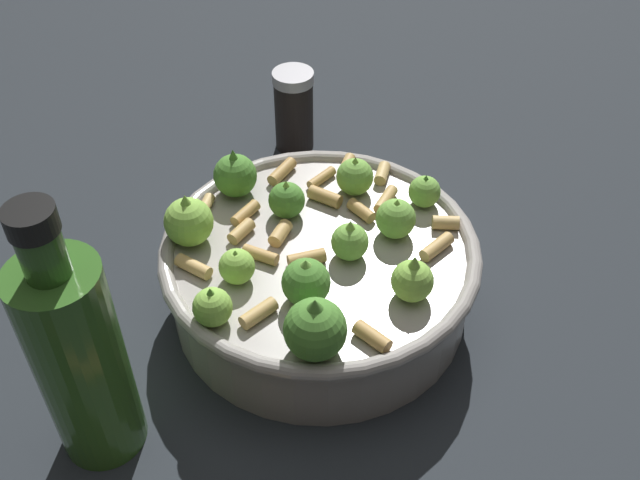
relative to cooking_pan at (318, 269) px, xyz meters
name	(u,v)px	position (x,y,z in m)	size (l,w,h in m)	color
ground_plane	(320,303)	(0.00, 0.00, -0.04)	(2.40, 2.40, 0.00)	#23282D
cooking_pan	(318,269)	(0.00, 0.00, 0.00)	(0.27, 0.27, 0.12)	#9E9993
pepper_shaker	(294,110)	(-0.15, 0.19, 0.00)	(0.04, 0.04, 0.09)	black
olive_oil_bottle	(79,357)	(-0.07, -0.20, 0.05)	(0.06, 0.06, 0.23)	#336023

